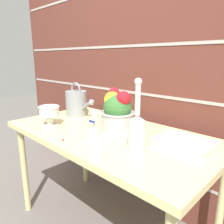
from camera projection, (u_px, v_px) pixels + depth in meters
brick_wall at (154, 70)px, 1.62m from camera, size 3.60×0.08×2.20m
patio_table at (108, 141)px, 1.39m from camera, size 1.36×0.72×0.74m
watering_can at (77, 103)px, 1.74m from camera, size 0.31×0.17×0.27m
crystal_pedestal_bowl at (49, 113)px, 1.46m from camera, size 0.14×0.14×0.14m
flower_planter at (117, 111)px, 1.40m from camera, size 0.23×0.23×0.26m
glass_decanter at (137, 129)px, 1.07m from camera, size 0.08×0.08×0.36m
figurine_vase at (95, 128)px, 1.20m from camera, size 0.08×0.08×0.18m
wire_tray at (184, 145)px, 1.13m from camera, size 0.29×0.23×0.04m
fallen_petal at (63, 140)px, 1.23m from camera, size 0.01×0.01×0.01m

